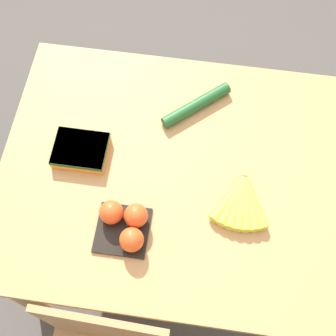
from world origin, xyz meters
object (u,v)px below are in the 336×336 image
Objects in this scene: banana_bunch at (241,203)px; tomato_pack at (126,224)px; cucumber_near at (196,105)px; carrot_bag at (81,150)px.

banana_bunch is 0.37m from tomato_pack.
tomato_pack is at bearing 20.23° from banana_bunch.
banana_bunch is 0.83× the size of cucumber_near.
banana_bunch is at bearing -159.77° from tomato_pack.
cucumber_near reaches higher than banana_bunch.
carrot_bag is 0.43m from cucumber_near.
carrot_bag is at bearing -50.31° from tomato_pack.
banana_bunch is at bearing 168.64° from carrot_bag.
cucumber_near is (-0.16, -0.47, -0.02)m from tomato_pack.
cucumber_near is at bearing -109.29° from tomato_pack.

